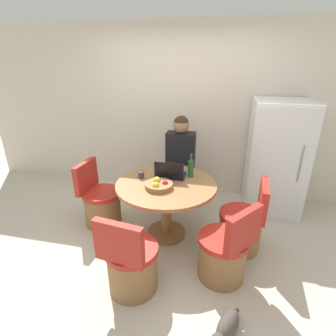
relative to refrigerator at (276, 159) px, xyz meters
name	(u,v)px	position (x,y,z in m)	size (l,w,h in m)	color
ground_plane	(159,249)	(-1.37, -1.24, -0.79)	(12.00, 12.00, 0.00)	beige
wall_back	(184,113)	(-1.37, 0.40, 0.51)	(7.00, 0.06, 2.60)	beige
refrigerator	(276,159)	(0.00, 0.00, 0.00)	(0.75, 0.72, 1.59)	white
dining_table	(166,195)	(-1.35, -0.94, -0.23)	(1.19, 1.19, 0.73)	olive
chair_near_camera	(131,265)	(-1.49, -1.84, -0.51)	(0.51, 0.52, 0.86)	olive
chair_right_side	(242,227)	(-0.44, -1.01, -0.51)	(0.50, 0.50, 0.86)	olive
chair_near_right_corner	(224,254)	(-0.64, -1.51, -0.51)	(0.57, 0.57, 0.86)	olive
chair_left_side	(101,204)	(-2.26, -0.87, -0.51)	(0.50, 0.50, 0.86)	olive
person_seated	(181,157)	(-1.31, -0.13, -0.03)	(0.40, 0.37, 1.37)	#2D2D38
laptop	(170,174)	(-1.34, -0.77, -0.03)	(0.35, 0.26, 0.22)	#141947
fruit_bowl	(159,185)	(-1.41, -1.08, -0.04)	(0.32, 0.32, 0.10)	olive
coffee_cup	(141,175)	(-1.68, -0.87, -0.03)	(0.07, 0.07, 0.08)	#383333
bottle	(191,168)	(-1.10, -0.70, 0.05)	(0.07, 0.07, 0.30)	#23602D
cat	(227,328)	(-0.59, -2.14, -0.70)	(0.26, 0.41, 0.18)	#473D38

